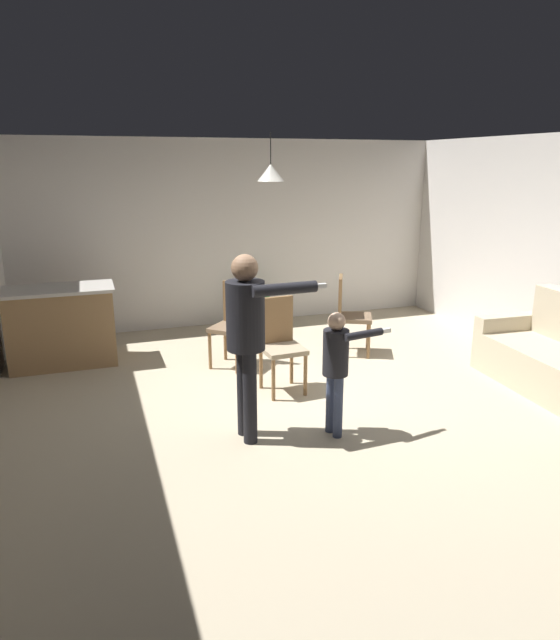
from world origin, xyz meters
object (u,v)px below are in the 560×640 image
object	(u,v)px
dining_chair_centre_back	(233,321)
person_child	(337,360)
person_adult	(247,328)
potted_plant_corner	(259,305)
kitchen_counter	(62,326)
dining_chair_by_counter	(280,341)
dining_chair_near_wall	(349,312)

from	to	relation	value
dining_chair_centre_back	person_child	bearing A→B (deg)	144.47
person_adult	person_child	size ratio (longest dim) A/B	1.45
dining_chair_centre_back	potted_plant_corner	world-z (taller)	dining_chair_centre_back
person_adult	person_child	xyz separation A→B (m)	(0.75, -0.18, -0.32)
kitchen_counter	potted_plant_corner	xyz separation A→B (m)	(2.67, 0.70, -0.12)
potted_plant_corner	person_adult	bearing A→B (deg)	-108.35
kitchen_counter	dining_chair_centre_back	distance (m)	2.06
person_adult	dining_chair_by_counter	size ratio (longest dim) A/B	1.65
person_child	potted_plant_corner	bearing A→B (deg)	164.57
kitchen_counter	dining_chair_centre_back	size ratio (longest dim) A/B	1.26
potted_plant_corner	dining_chair_by_counter	bearing A→B (deg)	-101.29
dining_chair_centre_back	potted_plant_corner	size ratio (longest dim) A/B	1.54
dining_chair_by_counter	dining_chair_near_wall	xyz separation A→B (m)	(1.21, 0.86, 0.00)
person_child	dining_chair_centre_back	xyz separation A→B (m)	(-0.41, 2.06, -0.16)
person_child	dining_chair_by_counter	xyz separation A→B (m)	(-0.13, 1.14, -0.16)
person_child	dining_chair_centre_back	distance (m)	2.11
potted_plant_corner	person_child	bearing A→B (deg)	-95.46
dining_chair_by_counter	person_child	bearing A→B (deg)	92.81
dining_chair_centre_back	potted_plant_corner	distance (m)	1.57
kitchen_counter	person_child	size ratio (longest dim) A/B	1.11
kitchen_counter	dining_chair_centre_back	xyz separation A→B (m)	(1.94, -0.67, 0.07)
person_child	potted_plant_corner	xyz separation A→B (m)	(0.33, 3.44, -0.35)
kitchen_counter	person_child	world-z (taller)	person_child
potted_plant_corner	dining_chair_near_wall	bearing A→B (deg)	-62.40
person_child	dining_chair_near_wall	size ratio (longest dim) A/B	1.14
dining_chair_near_wall	potted_plant_corner	world-z (taller)	dining_chair_near_wall
dining_chair_near_wall	dining_chair_by_counter	bearing A→B (deg)	-28.92
dining_chair_by_counter	dining_chair_centre_back	size ratio (longest dim) A/B	1.00
kitchen_counter	dining_chair_near_wall	xyz separation A→B (m)	(3.43, -0.74, 0.07)
person_child	kitchen_counter	bearing A→B (deg)	-149.39
kitchen_counter	dining_chair_by_counter	size ratio (longest dim) A/B	1.26
kitchen_counter	dining_chair_by_counter	xyz separation A→B (m)	(2.22, -1.59, 0.07)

